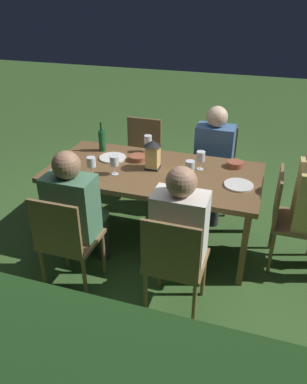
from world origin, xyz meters
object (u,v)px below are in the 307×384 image
(chair_side_left_a, at_px, (215,164))
(wine_glass_c, at_px, (91,163))
(person_in_blue, at_px, (213,158))
(green_bottle_on_table, at_px, (102,140))
(wine_glass_d, at_px, (190,167))
(chair_side_right_a, at_px, (174,261))
(person_in_cream, at_px, (182,228))
(chair_side_left_b, at_px, (141,154))
(chair_side_right_b, at_px, (66,239))
(bowl_bread, at_px, (138,158))
(wine_glass_b, at_px, (148,141))
(chair_head_near, at_px, (289,216))
(wine_glass_e, at_px, (201,157))
(plate_b, at_px, (113,158))
(bowl_olives, at_px, (235,164))
(plate_a, at_px, (239,185))
(lantern_centerpiece, at_px, (153,153))
(wine_glass_a, at_px, (114,162))
(person_in_green, at_px, (76,209))

(chair_side_left_a, distance_m, wine_glass_c, 1.47)
(person_in_blue, height_order, green_bottle_on_table, person_in_blue)
(wine_glass_c, xyz_separation_m, wine_glass_d, (-0.81, -0.18, 0.00))
(chair_side_right_a, distance_m, person_in_cream, 0.25)
(chair_side_left_b, bearing_deg, chair_side_right_b, 90.00)
(person_in_cream, relative_size, bowl_bread, 7.12)
(chair_side_left_b, xyz_separation_m, wine_glass_b, (-0.24, 0.47, 0.37))
(chair_side_left_b, distance_m, person_in_cream, 1.74)
(chair_head_near, height_order, wine_glass_e, wine_glass_e)
(wine_glass_c, xyz_separation_m, bowl_bread, (-0.26, -0.42, -0.09))
(plate_b, distance_m, bowl_olives, 1.14)
(chair_side_left_b, bearing_deg, wine_glass_e, 138.92)
(plate_a, relative_size, plate_b, 0.94)
(chair_side_left_b, relative_size, plate_a, 3.65)
(lantern_centerpiece, distance_m, green_bottle_on_table, 0.65)
(chair_side_left_b, bearing_deg, chair_side_left_a, 180.00)
(lantern_centerpiece, xyz_separation_m, bowl_bread, (0.19, -0.13, -0.12))
(chair_side_left_a, height_order, plate_b, chair_side_left_a)
(person_in_cream, bearing_deg, chair_side_left_a, -90.00)
(chair_side_left_a, height_order, wine_glass_c, wine_glass_c)
(chair_side_right_a, relative_size, chair_side_left_a, 1.00)
(wine_glass_a, distance_m, wine_glass_b, 0.57)
(chair_head_near, height_order, lantern_centerpiece, lantern_centerpiece)
(plate_b, bearing_deg, wine_glass_e, -178.60)
(wine_glass_e, bearing_deg, wine_glass_d, 78.48)
(chair_side_right_a, relative_size, person_in_blue, 0.76)
(person_in_cream, distance_m, person_in_blue, 1.32)
(person_in_cream, bearing_deg, plate_b, -42.06)
(wine_glass_d, bearing_deg, wine_glass_c, 12.48)
(person_in_cream, relative_size, chair_side_right_b, 1.32)
(chair_side_left_b, height_order, chair_side_right_b, same)
(lantern_centerpiece, distance_m, wine_glass_b, 0.38)
(chair_side_left_a, relative_size, chair_side_right_b, 1.00)
(person_in_green, height_order, lantern_centerpiece, person_in_green)
(chair_side_right_b, relative_size, wine_glass_b, 5.15)
(plate_b, bearing_deg, wine_glass_c, 86.29)
(chair_side_left_b, bearing_deg, plate_b, 88.10)
(chair_head_near, relative_size, wine_glass_c, 5.15)
(person_in_green, xyz_separation_m, plate_a, (-1.17, -0.59, 0.10))
(person_in_cream, height_order, person_in_green, same)
(plate_b, bearing_deg, person_in_cream, 137.94)
(person_in_green, xyz_separation_m, wine_glass_c, (0.05, -0.40, 0.21))
(chair_side_right_a, bearing_deg, lantern_centerpiece, -63.67)
(chair_side_left_b, height_order, wine_glass_a, wine_glass_a)
(wine_glass_e, xyz_separation_m, plate_b, (0.83, 0.02, -0.11))
(chair_side_right_a, height_order, person_in_blue, person_in_blue)
(person_in_cream, relative_size, wine_glass_a, 6.80)
(wine_glass_c, distance_m, wine_glass_e, 0.95)
(person_in_green, xyz_separation_m, wine_glass_b, (-0.24, -1.04, 0.21))
(chair_side_right_a, xyz_separation_m, wine_glass_a, (0.72, -0.68, 0.37))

